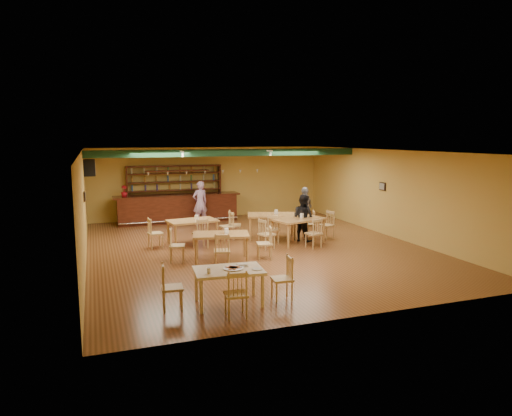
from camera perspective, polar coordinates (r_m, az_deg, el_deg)
name	(u,v)px	position (r m, az deg, el deg)	size (l,w,h in m)	color
floor	(255,247)	(14.57, -0.11, -4.86)	(12.00, 12.00, 0.00)	brown
ceiling_beam	(229,153)	(16.83, -3.30, 6.83)	(10.00, 0.30, 0.25)	#11331A
track_rail_left	(177,151)	(17.01, -9.75, 6.98)	(0.05, 2.50, 0.05)	white
track_rail_right	(260,150)	(17.84, 0.51, 7.18)	(0.05, 2.50, 0.05)	white
ac_unit	(90,168)	(17.59, -19.85, 4.72)	(0.34, 0.70, 0.48)	white
picture_left	(84,197)	(14.46, -20.43, 1.33)	(0.04, 0.34, 0.28)	black
picture_right	(383,186)	(16.98, 15.35, 2.60)	(0.04, 0.34, 0.28)	black
bar_counter	(178,208)	(18.99, -9.62, -0.05)	(5.04, 0.85, 1.13)	black
back_bar_hutch	(175,193)	(19.53, -9.98, 1.89)	(3.90, 0.40, 2.28)	black
poinsettia	(124,191)	(18.65, -15.96, 2.02)	(0.25, 0.25, 0.45)	#9E0E17
dining_table_a	(192,232)	(15.15, -7.84, -2.92)	(1.55, 0.93, 0.77)	olive
dining_table_b	(272,226)	(15.84, 1.95, -2.24)	(1.64, 0.99, 0.82)	olive
dining_table_c	(221,247)	(12.99, -4.32, -4.83)	(1.54, 0.92, 0.77)	olive
dining_table_d	(298,231)	(15.09, 5.22, -2.82)	(1.65, 0.99, 0.82)	olive
near_table	(229,287)	(9.66, -3.39, -9.68)	(1.40, 0.90, 0.75)	beige
pizza_tray	(233,268)	(9.58, -2.83, -7.45)	(0.40, 0.40, 0.01)	silver
parmesan_shaker	(209,271)	(9.29, -5.84, -7.70)	(0.07, 0.07, 0.11)	#EAE5C6
napkin_stack	(242,264)	(9.83, -1.76, -6.97)	(0.20, 0.15, 0.03)	white
pizza_server	(239,267)	(9.66, -2.05, -7.24)	(0.32, 0.09, 0.00)	silver
side_plate	(257,269)	(9.53, 0.14, -7.54)	(0.22, 0.22, 0.01)	white
patron_bar	(200,203)	(18.29, -6.92, 0.62)	(0.63, 0.41, 1.73)	#88479A
patron_right_a	(303,218)	(15.37, 5.83, -1.21)	(0.76, 0.59, 1.56)	black
patron_right_b	(305,208)	(17.31, 6.08, -0.04)	(0.94, 0.39, 1.60)	gray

